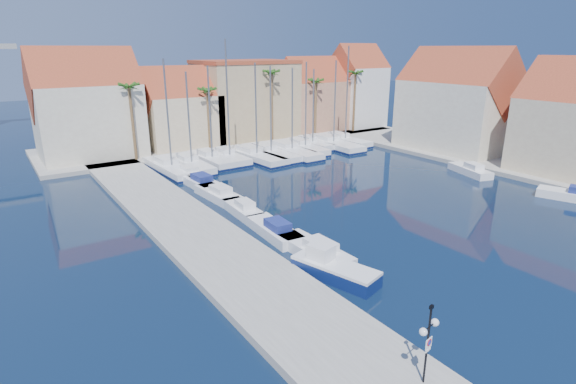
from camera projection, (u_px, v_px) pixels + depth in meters
name	position (u px, v px, depth m)	size (l,w,h in m)	color
ground	(452.00, 295.00, 26.18)	(260.00, 260.00, 0.00)	black
quay_west	(212.00, 247.00, 31.95)	(6.00, 77.00, 0.50)	gray
shore_north	(230.00, 139.00, 69.28)	(54.00, 16.00, 0.50)	gray
shore_east	(514.00, 163.00, 55.00)	(12.00, 60.00, 0.50)	gray
lamp_post	(429.00, 332.00, 17.93)	(1.23, 0.49, 3.66)	black
fishing_boat	(333.00, 268.00, 27.95)	(3.35, 5.92, 1.97)	#0D1D50
motorboat_west_0	(315.00, 250.00, 30.79)	(2.23, 6.41, 1.40)	white
motorboat_west_1	(274.00, 230.00, 34.27)	(2.28, 6.11, 1.40)	white
motorboat_west_2	(243.00, 209.00, 38.63)	(1.97, 5.34, 1.40)	white
motorboat_west_3	(218.00, 194.00, 42.70)	(2.31, 6.26, 1.40)	white
motorboat_west_4	(200.00, 181.00, 46.62)	(2.43, 6.69, 1.40)	white
motorboat_west_5	(188.00, 173.00, 49.74)	(2.09, 6.07, 1.40)	white
motorboat_east_0	(575.00, 195.00, 42.27)	(3.82, 6.38, 1.40)	white
motorboat_east_1	(470.00, 170.00, 51.01)	(3.39, 5.96, 1.40)	white
sailboat_0	(170.00, 167.00, 51.81)	(3.23, 10.56, 12.68)	white
sailboat_1	(190.00, 164.00, 53.33)	(2.66, 9.83, 11.25)	white
sailboat_2	(210.00, 159.00, 55.68)	(2.65, 9.15, 11.79)	white
sailboat_3	(228.00, 156.00, 56.79)	(2.37, 8.67, 14.76)	white
sailboat_4	(254.00, 155.00, 57.65)	(3.76, 11.40, 12.06)	white
sailboat_5	(269.00, 153.00, 59.01)	(3.20, 11.15, 11.64)	white
sailboat_6	(289.00, 151.00, 60.38)	(3.21, 11.62, 11.36)	white
sailboat_7	(303.00, 147.00, 62.29)	(3.11, 9.81, 12.02)	white
sailboat_8	(310.00, 144.00, 64.55)	(2.76, 8.34, 11.01)	white
sailboat_9	(331.00, 143.00, 65.04)	(3.44, 12.02, 12.13)	white
sailboat_10	(343.00, 140.00, 67.15)	(3.16, 10.05, 14.03)	white
building_0	(87.00, 109.00, 55.91)	(12.30, 9.00, 13.50)	beige
building_1	(180.00, 111.00, 62.68)	(10.30, 8.00, 11.00)	#C8B08D
building_2	(246.00, 99.00, 69.04)	(14.20, 10.20, 11.50)	tan
building_3	(312.00, 97.00, 74.77)	(10.30, 8.00, 12.00)	#B8735D
building_4	(356.00, 88.00, 78.45)	(8.30, 8.00, 14.00)	white
building_6	(457.00, 104.00, 60.17)	(9.00, 14.30, 13.50)	beige
palm_0	(129.00, 89.00, 53.32)	(2.60, 2.60, 10.15)	brown
palm_1	(207.00, 93.00, 58.94)	(2.60, 2.60, 9.15)	brown
palm_2	(271.00, 75.00, 63.69)	(2.60, 2.60, 11.15)	brown
palm_3	(316.00, 83.00, 68.39)	(2.60, 2.60, 9.65)	brown
palm_4	(356.00, 75.00, 72.37)	(2.60, 2.60, 10.65)	brown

